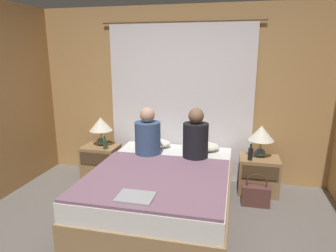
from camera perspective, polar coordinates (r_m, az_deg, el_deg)
wall_back at (r=4.42m, az=2.43°, el=5.94°), size 4.34×0.06×2.50m
curtain_panel at (r=4.37m, az=2.27°, el=4.37°), size 2.29×0.02×2.28m
bed at (r=3.63m, az=-1.11°, el=-12.20°), size 1.58×2.04×0.53m
nightstand_left at (r=4.68m, az=-12.62°, el=-6.63°), size 0.52×0.41×0.49m
nightstand_right at (r=4.26m, az=16.86°, el=-8.94°), size 0.52×0.41×0.49m
lamp_left at (r=4.56m, az=-12.68°, el=0.07°), size 0.34×0.34×0.43m
lamp_right at (r=4.14m, az=17.34°, el=-1.63°), size 0.34×0.34×0.43m
pillow_left at (r=4.33m, az=-2.96°, el=-3.20°), size 0.53×0.33×0.12m
pillow_right at (r=4.20m, az=6.19°, el=-3.81°), size 0.53×0.33×0.12m
blanket_on_bed at (r=3.26m, az=-2.38°, el=-9.90°), size 1.52×1.41×0.03m
person_left_in_bed at (r=3.93m, az=-3.89°, el=-1.88°), size 0.34×0.34×0.65m
person_right_in_bed at (r=3.80m, az=5.27°, el=-2.29°), size 0.32×0.32×0.66m
beer_bottle_on_left_stand at (r=4.42m, az=-11.89°, el=-3.34°), size 0.06×0.06×0.20m
beer_bottle_on_right_stand at (r=4.04m, az=15.43°, el=-5.11°), size 0.06×0.06×0.22m
laptop_on_bed at (r=2.83m, az=-6.22°, el=-13.29°), size 0.34×0.26×0.02m
handbag_on_floor at (r=3.96m, az=16.36°, el=-12.47°), size 0.34×0.15×0.42m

